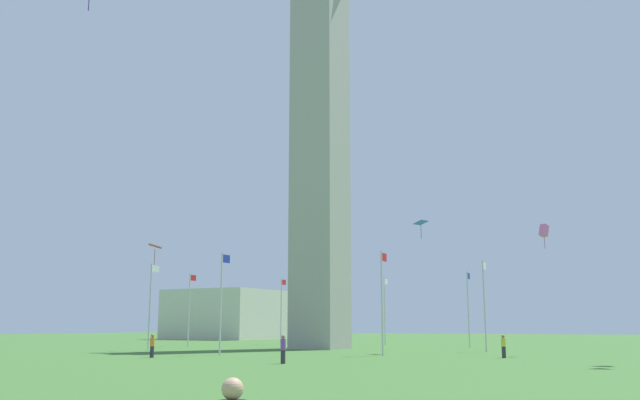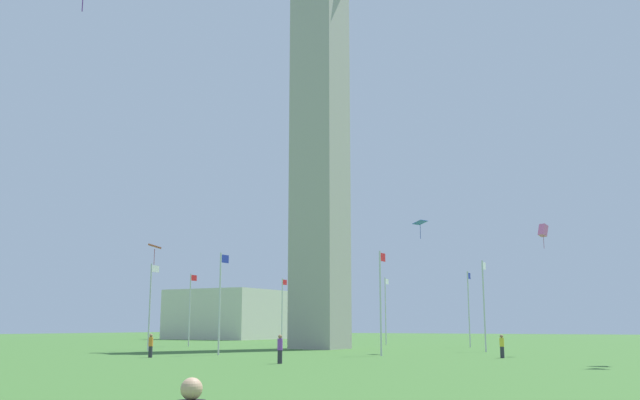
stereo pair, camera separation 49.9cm
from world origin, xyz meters
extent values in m
plane|color=#3D6B2D|center=(0.00, 0.00, 0.00)|extent=(260.00, 260.00, 0.00)
cube|color=#A8A399|center=(0.00, 0.00, 18.86)|extent=(4.71, 4.71, 37.72)
cylinder|color=silver|center=(16.55, 0.00, 4.01)|extent=(0.14, 0.14, 8.01)
cube|color=white|center=(17.10, 0.00, 7.56)|extent=(1.00, 0.03, 0.64)
cylinder|color=silver|center=(11.70, 11.70, 4.01)|extent=(0.14, 0.14, 8.01)
cube|color=red|center=(12.25, 11.70, 7.56)|extent=(1.00, 0.03, 0.64)
cylinder|color=silver|center=(0.00, 16.55, 4.01)|extent=(0.14, 0.14, 8.01)
cube|color=red|center=(0.55, 16.55, 7.56)|extent=(1.00, 0.03, 0.64)
cylinder|color=silver|center=(-11.70, 11.70, 4.01)|extent=(0.14, 0.14, 8.01)
cube|color=white|center=(-11.15, 11.70, 7.56)|extent=(1.00, 0.03, 0.64)
cylinder|color=silver|center=(-16.55, 0.00, 4.01)|extent=(0.14, 0.14, 8.01)
cube|color=#1E2D99|center=(-16.00, 0.00, 7.56)|extent=(1.00, 0.03, 0.64)
cylinder|color=silver|center=(-11.70, -11.70, 4.01)|extent=(0.14, 0.14, 8.01)
cube|color=red|center=(-11.15, -11.70, 7.56)|extent=(1.00, 0.03, 0.64)
cylinder|color=silver|center=(0.00, -16.55, 4.01)|extent=(0.14, 0.14, 8.01)
cube|color=white|center=(0.55, -16.55, 7.56)|extent=(1.00, 0.03, 0.64)
cylinder|color=silver|center=(11.70, -11.70, 4.01)|extent=(0.14, 0.14, 8.01)
cube|color=#1E2D99|center=(12.25, -11.70, 7.56)|extent=(1.00, 0.03, 0.64)
cylinder|color=#2D2D38|center=(-22.17, 1.85, 0.40)|extent=(0.29, 0.29, 0.80)
cylinder|color=orange|center=(-22.17, 1.85, 1.12)|extent=(0.32, 0.32, 0.64)
sphere|color=#936B4C|center=(-22.17, 1.85, 1.56)|extent=(0.24, 0.24, 0.24)
cylinder|color=#2D2D38|center=(-24.44, -10.57, 0.40)|extent=(0.29, 0.29, 0.80)
cylinder|color=purple|center=(-24.44, -10.57, 1.15)|extent=(0.32, 0.32, 0.69)
sphere|color=#936B4C|center=(-24.44, -10.57, 1.61)|extent=(0.24, 0.24, 0.24)
cylinder|color=#2D2D38|center=(-10.75, -20.64, 0.40)|extent=(0.29, 0.29, 0.80)
cylinder|color=yellow|center=(-10.75, -20.64, 1.10)|extent=(0.32, 0.32, 0.60)
sphere|color=#936B4C|center=(-10.75, -20.64, 1.52)|extent=(0.24, 0.24, 0.24)
sphere|color=tan|center=(-54.51, -28.18, 1.62)|extent=(0.24, 0.24, 0.24)
cube|color=blue|center=(-4.68, -12.51, 11.13)|extent=(1.30, 1.29, 0.28)
cylinder|color=#233C9D|center=(-4.68, -12.51, 10.30)|extent=(0.04, 0.04, 1.24)
cube|color=red|center=(-13.82, 9.49, 9.32)|extent=(1.69, 1.69, 0.36)
cylinder|color=maroon|center=(-13.82, 9.49, 8.35)|extent=(0.04, 0.04, 1.46)
cube|color=pink|center=(-4.63, -22.82, 9.75)|extent=(0.93, 0.80, 1.05)
cylinder|color=#A44A79|center=(-4.63, -22.82, 8.92)|extent=(0.04, 0.04, 1.25)
cube|color=beige|center=(40.03, 37.12, 4.08)|extent=(24.80, 16.40, 8.16)
camera|label=1|loc=(-60.76, -32.60, 2.29)|focal=38.32mm
camera|label=2|loc=(-60.52, -33.04, 2.29)|focal=38.32mm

